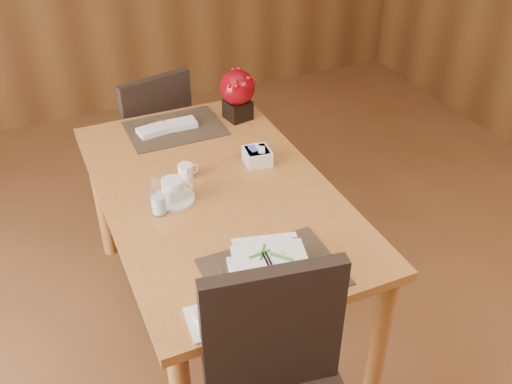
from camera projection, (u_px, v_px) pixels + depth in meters
name	position (u px, v px, depth m)	size (l,w,h in m)	color
dining_table	(216.00, 207.00, 2.39)	(0.90, 1.50, 0.75)	#AB692F
placemat_near	(273.00, 272.00, 1.93)	(0.45, 0.33, 0.01)	black
placemat_far	(175.00, 128.00, 2.75)	(0.45, 0.33, 0.01)	black
soup_setting	(270.00, 271.00, 1.86)	(0.31, 0.31, 0.11)	white
coffee_cup	(173.00, 191.00, 2.25)	(0.17, 0.17, 0.09)	white
water_glass	(158.00, 198.00, 2.16)	(0.06, 0.06, 0.14)	silver
creamer_jug	(185.00, 171.00, 2.39)	(0.08, 0.08, 0.06)	white
sugar_caddy	(257.00, 156.00, 2.48)	(0.11, 0.11, 0.07)	white
berry_decor	(237.00, 92.00, 2.76)	(0.17, 0.17, 0.25)	black
napkins_far	(169.00, 127.00, 2.73)	(0.28, 0.10, 0.03)	silver
bread_plate	(212.00, 320.00, 1.75)	(0.15, 0.15, 0.01)	white
far_chair	(151.00, 137.00, 3.18)	(0.50, 0.51, 0.90)	black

